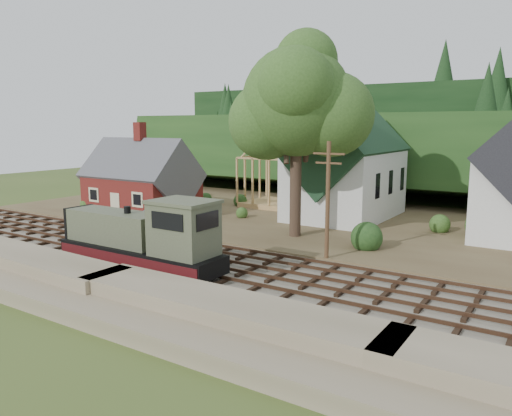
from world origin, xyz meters
The scene contains 16 objects.
ground centered at (0.00, 0.00, 0.00)m, with size 140.00×140.00×0.00m, color #384C1E.
embankment centered at (0.00, -8.50, 0.00)m, with size 64.00×5.00×1.60m, color #7F7259.
railroad_bed centered at (0.00, 0.00, 0.08)m, with size 64.00×11.00×0.16m, color #726B5B.
village_flat centered at (0.00, 18.00, 0.15)m, with size 64.00×26.00×0.30m, color brown.
hillside centered at (0.00, 42.00, 0.00)m, with size 70.00×28.00×8.00m, color #1E3F19.
ridge centered at (0.00, 58.00, 0.00)m, with size 80.00×20.00×12.00m, color black.
depot centered at (-16.00, 11.00, 3.21)m, with size 10.80×7.41×9.00m.
church centered at (2.00, 19.68, 5.18)m, with size 8.40×15.17×13.00m.
timber_frame centered at (-6.00, 22.00, 3.27)m, with size 8.20×6.20×6.99m.
lattice_tower centered at (-6.00, 28.00, 10.03)m, with size 3.20×3.20×12.12m.
big_tree centered at (2.17, 10.08, 10.22)m, with size 10.90×8.40×14.70m.
telegraph_pole_near centered at (7.00, 5.20, 4.25)m, with size 2.20×0.28×8.00m.
locomotive centered at (-1.40, -3.00, 2.06)m, with size 11.55×2.89×4.63m.
car_blue centered at (-11.25, 6.93, 0.93)m, with size 1.50×3.72×1.27m, color #5394B3.
car_green centered at (-16.73, 12.28, 0.91)m, with size 1.29×3.71×1.22m, color #6C9B6B.
patio_set centered at (-14.05, 9.02, 2.32)m, with size 2.13×2.13×2.37m.
Camera 1 is at (20.61, -24.25, 9.00)m, focal length 35.00 mm.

